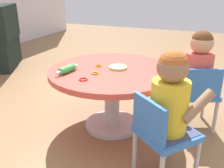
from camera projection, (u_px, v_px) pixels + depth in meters
The scene contains 12 objects.
ground_plane at pixel (112, 125), 2.12m from camera, with size 10.00×10.00×0.00m, color olive.
craft_table at pixel (112, 82), 1.98m from camera, with size 0.97×0.97×0.50m.
child_chair_left at pixel (162, 133), 1.45m from camera, with size 0.42×0.42×0.54m.
seated_child_left at pixel (171, 96), 1.38m from camera, with size 0.44×0.43×0.51m.
child_chair_right at pixel (197, 93), 1.98m from camera, with size 0.39×0.39×0.54m.
seated_child_right at pixel (199, 64), 1.94m from camera, with size 0.42×0.38×0.51m.
rolling_pin at pixel (67, 69), 1.85m from camera, with size 0.23×0.07×0.05m.
craft_scissors at pixel (165, 66), 2.00m from camera, with size 0.14×0.11×0.01m.
playdough_blob_0 at pixel (118, 67), 1.94m from camera, with size 0.14×0.14×0.02m, color #B2E58C.
cookie_cutter_0 at pixel (83, 79), 1.71m from camera, with size 0.06×0.06×0.01m, color red.
cookie_cutter_1 at pixel (95, 73), 1.83m from camera, with size 0.06×0.06×0.01m, color orange.
cookie_cutter_2 at pixel (99, 66), 2.00m from camera, with size 0.06×0.06×0.01m, color orange.
Camera 1 is at (-1.70, -0.71, 1.10)m, focal length 40.65 mm.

